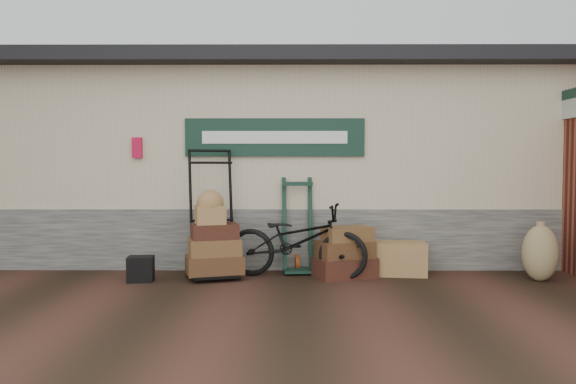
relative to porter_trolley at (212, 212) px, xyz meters
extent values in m
plane|color=black|center=(1.16, -0.54, -0.90)|extent=(80.00, 80.00, 0.00)
cube|color=#4C4C47|center=(1.16, 2.21, -0.45)|extent=(14.00, 3.54, 0.90)
cube|color=#C6B891|center=(1.16, 2.21, 1.05)|extent=(14.00, 3.50, 2.10)
cube|color=black|center=(1.16, 2.06, 2.20)|extent=(14.40, 4.10, 0.20)
cube|color=#112E22|center=(0.86, 0.43, 1.05)|extent=(2.60, 0.06, 0.55)
cube|color=white|center=(0.86, 0.39, 1.05)|extent=(2.10, 0.01, 0.18)
cube|color=#C10D35|center=(-1.14, 0.43, 0.90)|extent=(0.14, 0.10, 0.30)
cube|color=olive|center=(2.64, 0.14, -0.67)|extent=(0.76, 0.53, 0.46)
cube|color=black|center=(-0.91, -0.33, -0.74)|extent=(0.36, 0.32, 0.33)
imported|color=black|center=(1.17, -0.09, -0.34)|extent=(1.10, 2.06, 1.14)
ellipsoid|color=olive|center=(4.42, -0.28, -0.53)|extent=(0.53, 0.47, 0.75)
camera|label=1|loc=(1.09, -7.73, 0.68)|focal=35.00mm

